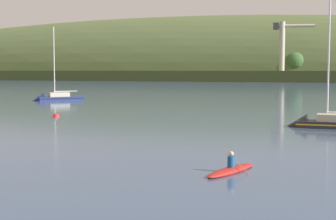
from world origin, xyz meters
TOP-DOWN VIEW (x-y plane):
  - far_shoreline_hill at (-27.90, 220.63)m, footprint 496.02×109.86m
  - dockside_crane at (10.24, 185.74)m, footprint 14.08×4.24m
  - sailboat_near_mooring at (11.18, 42.92)m, footprint 6.88×2.98m
  - sailboat_midwater_white at (-23.61, 70.61)m, footprint 6.93×5.97m
  - canoe_with_paddler at (5.49, 24.53)m, footprint 2.22×3.60m
  - mooring_buoy_midchannel at (-12.87, 47.41)m, footprint 0.60×0.60m

SIDE VIEW (x-z plane):
  - mooring_buoy_midchannel at x=-12.87m, z-range -0.34..0.34m
  - canoe_with_paddler at x=5.49m, z-range -0.41..0.61m
  - far_shoreline_hill at x=-27.90m, z-range -27.18..27.47m
  - sailboat_near_mooring at x=11.18m, z-range -5.50..5.86m
  - sailboat_midwater_white at x=-23.61m, z-range -5.53..5.94m
  - dockside_crane at x=10.24m, z-range -0.30..20.72m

